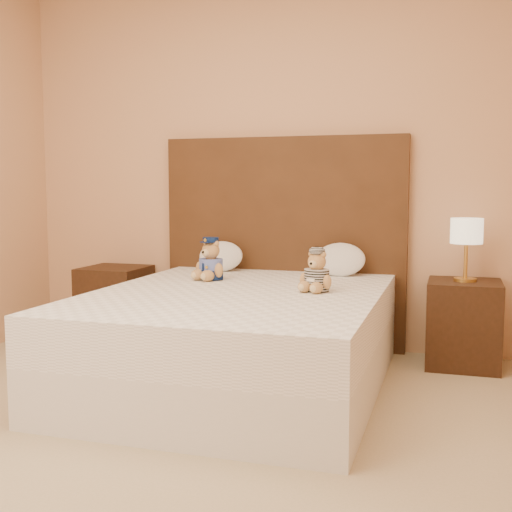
% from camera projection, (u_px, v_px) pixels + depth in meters
% --- Properties ---
extents(ground, '(4.00, 4.50, 0.00)m').
position_uv_depth(ground, '(143.00, 471.00, 2.59)').
color(ground, tan).
rests_on(ground, ground).
extents(room_walls, '(4.04, 4.52, 2.72)m').
position_uv_depth(room_walls, '(183.00, 36.00, 2.83)').
color(room_walls, tan).
rests_on(room_walls, ground).
extents(bed, '(1.60, 2.00, 0.55)m').
position_uv_depth(bed, '(238.00, 338.00, 3.70)').
color(bed, white).
rests_on(bed, ground).
extents(headboard, '(1.75, 0.08, 1.50)m').
position_uv_depth(headboard, '(283.00, 242.00, 4.61)').
color(headboard, '#492A16').
rests_on(headboard, ground).
extents(nightstand_left, '(0.45, 0.45, 0.55)m').
position_uv_depth(nightstand_left, '(115.00, 303.00, 4.83)').
color(nightstand_left, '#361D11').
rests_on(nightstand_left, ground).
extents(nightstand_right, '(0.45, 0.45, 0.55)m').
position_uv_depth(nightstand_right, '(464.00, 324.00, 4.09)').
color(nightstand_right, '#361D11').
rests_on(nightstand_right, ground).
extents(lamp, '(0.20, 0.20, 0.40)m').
position_uv_depth(lamp, '(467.00, 234.00, 4.03)').
color(lamp, gold).
rests_on(lamp, nightstand_right).
extents(teddy_police, '(0.30, 0.30, 0.27)m').
position_uv_depth(teddy_police, '(211.00, 259.00, 4.12)').
color(teddy_police, '#AF7844').
rests_on(teddy_police, bed).
extents(teddy_prisoner, '(0.27, 0.26, 0.24)m').
position_uv_depth(teddy_prisoner, '(317.00, 271.00, 3.64)').
color(teddy_prisoner, '#AF7844').
rests_on(teddy_prisoner, bed).
extents(pillow_left, '(0.33, 0.21, 0.23)m').
position_uv_depth(pillow_left, '(221.00, 255.00, 4.57)').
color(pillow_left, white).
rests_on(pillow_left, bed).
extents(pillow_right, '(0.34, 0.22, 0.24)m').
position_uv_depth(pillow_right, '(340.00, 258.00, 4.32)').
color(pillow_right, white).
rests_on(pillow_right, bed).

